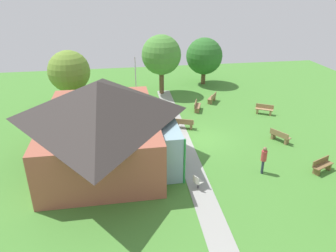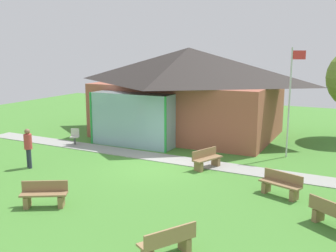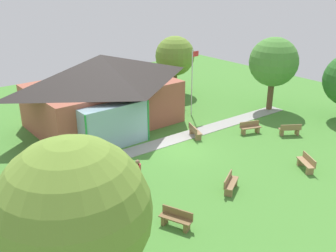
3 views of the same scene
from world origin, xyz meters
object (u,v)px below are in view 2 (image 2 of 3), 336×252
(bench_front_center, at_px, (44,195))
(bench_front_right, at_px, (168,243))
(pavilion, at_px, (187,90))
(flagpole, at_px, (290,97))
(bench_mid_right, at_px, (281,185))
(visitor_strolling_lawn, at_px, (28,145))
(bench_lawn_far_right, at_px, (334,215))
(patio_chair_west, at_px, (75,137))
(bench_rear_near_path, at_px, (207,159))

(bench_front_center, bearing_deg, bench_front_right, 138.17)
(pavilion, height_order, flagpole, flagpole)
(bench_mid_right, xyz_separation_m, visitor_strolling_lawn, (-10.45, -1.42, 0.62))
(bench_lawn_far_right, relative_size, patio_chair_west, 1.74)
(flagpole, distance_m, bench_mid_right, 5.94)
(bench_lawn_far_right, distance_m, bench_front_center, 8.97)
(bench_front_right, relative_size, visitor_strolling_lawn, 0.87)
(pavilion, xyz_separation_m, bench_mid_right, (7.07, -7.88, -2.28))
(bench_mid_right, height_order, patio_chair_west, patio_chair_west)
(bench_front_right, relative_size, bench_lawn_far_right, 1.01)
(pavilion, relative_size, patio_chair_west, 12.78)
(bench_front_center, bearing_deg, bench_lawn_far_right, 166.71)
(flagpole, relative_size, bench_lawn_far_right, 3.45)
(bench_lawn_far_right, height_order, bench_front_center, same)
(patio_chair_west, bearing_deg, pavilion, -159.30)
(bench_rear_near_path, bearing_deg, bench_front_right, 34.90)
(flagpole, distance_m, visitor_strolling_lawn, 12.02)
(bench_mid_right, xyz_separation_m, patio_chair_west, (-11.42, 2.84, 0.01))
(bench_mid_right, bearing_deg, bench_front_right, 93.05)
(pavilion, xyz_separation_m, visitor_strolling_lawn, (-3.38, -9.30, -1.66))
(bench_front_center, distance_m, visitor_strolling_lawn, 4.78)
(flagpole, xyz_separation_m, bench_front_right, (-1.01, -10.90, -2.47))
(flagpole, height_order, patio_chair_west, flagpole)
(flagpole, distance_m, bench_front_right, 11.23)
(bench_front_center, height_order, patio_chair_west, patio_chair_west)
(bench_front_right, relative_size, bench_rear_near_path, 0.97)
(bench_rear_near_path, xyz_separation_m, bench_mid_right, (3.50, -1.91, 0.00))
(bench_front_center, xyz_separation_m, visitor_strolling_lawn, (-3.68, 2.99, 0.62))
(bench_rear_near_path, distance_m, bench_front_center, 7.12)
(pavilion, bearing_deg, patio_chair_west, -130.80)
(bench_lawn_far_right, bearing_deg, visitor_strolling_lawn, -149.56)
(bench_mid_right, bearing_deg, pavilion, -27.97)
(bench_front_right, height_order, bench_lawn_far_right, same)
(flagpole, relative_size, bench_front_center, 3.39)
(pavilion, height_order, patio_chair_west, pavilion)
(pavilion, xyz_separation_m, bench_lawn_far_right, (8.92, -9.84, -2.28))
(visitor_strolling_lawn, bearing_deg, bench_mid_right, -149.55)
(bench_front_right, bearing_deg, visitor_strolling_lawn, 95.46)
(bench_rear_near_path, bearing_deg, visitor_strolling_lawn, -43.09)
(bench_lawn_far_right, bearing_deg, patio_chair_west, -166.91)
(bench_front_right, xyz_separation_m, bench_front_center, (-5.07, 1.14, 0.00))
(bench_front_center, height_order, visitor_strolling_lawn, visitor_strolling_lawn)
(pavilion, bearing_deg, flagpole, -21.61)
(pavilion, xyz_separation_m, flagpole, (6.38, -2.53, 0.19))
(bench_lawn_far_right, bearing_deg, flagpole, 142.15)
(pavilion, height_order, bench_mid_right, pavilion)
(flagpole, height_order, visitor_strolling_lawn, flagpole)
(pavilion, xyz_separation_m, bench_front_right, (5.37, -13.43, -2.28))
(pavilion, height_order, bench_lawn_far_right, pavilion)
(flagpole, height_order, bench_front_right, flagpole)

